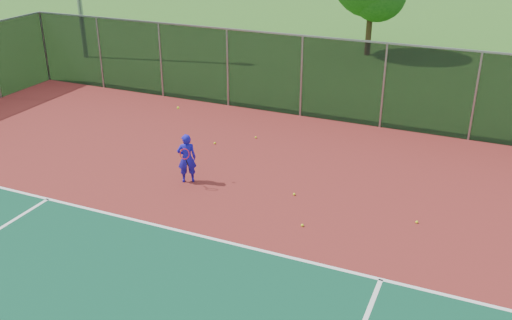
{
  "coord_description": "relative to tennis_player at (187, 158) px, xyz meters",
  "views": [
    {
      "loc": [
        3.55,
        -7.17,
        7.28
      ],
      "look_at": [
        -1.76,
        5.0,
        1.3
      ],
      "focal_mm": 40.0,
      "sensor_mm": 36.0,
      "label": 1
    }
  ],
  "objects": [
    {
      "name": "practice_ball_6",
      "position": [
        0.47,
        3.78,
        -0.69
      ],
      "size": [
        0.07,
        0.07,
        0.07
      ],
      "primitive_type": "sphere",
      "color": "yellow",
      "rests_on": "court_apron"
    },
    {
      "name": "practice_ball_1",
      "position": [
        -0.57,
        2.78,
        -0.69
      ],
      "size": [
        0.07,
        0.07,
        0.07
      ],
      "primitive_type": "sphere",
      "color": "yellow",
      "rests_on": "court_apron"
    },
    {
      "name": "practice_ball_0",
      "position": [
        6.4,
        0.23,
        -0.69
      ],
      "size": [
        0.07,
        0.07,
        0.07
      ],
      "primitive_type": "sphere",
      "color": "yellow",
      "rests_on": "court_apron"
    },
    {
      "name": "court_apron",
      "position": [
        4.09,
        -3.46,
        -0.74
      ],
      "size": [
        30.0,
        20.0,
        0.02
      ],
      "primitive_type": "cube",
      "color": "maroon",
      "rests_on": "ground"
    },
    {
      "name": "practice_ball_4",
      "position": [
        3.84,
        -1.06,
        -0.69
      ],
      "size": [
        0.07,
        0.07,
        0.07
      ],
      "primitive_type": "sphere",
      "color": "yellow",
      "rests_on": "court_apron"
    },
    {
      "name": "practice_ball_2",
      "position": [
        3.09,
        0.41,
        -0.69
      ],
      "size": [
        0.07,
        0.07,
        0.07
      ],
      "primitive_type": "sphere",
      "color": "yellow",
      "rests_on": "court_apron"
    },
    {
      "name": "tennis_player",
      "position": [
        0.0,
        0.0,
        0.0
      ],
      "size": [
        0.63,
        0.7,
        2.19
      ],
      "color": "#1A13B5",
      "rests_on": "court_apron"
    },
    {
      "name": "fence_back",
      "position": [
        4.09,
        6.54,
        0.81
      ],
      "size": [
        30.0,
        0.06,
        3.03
      ],
      "color": "black",
      "rests_on": "court_apron"
    }
  ]
}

